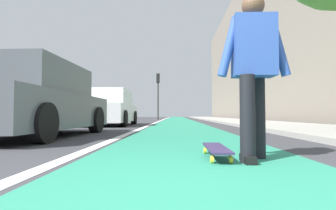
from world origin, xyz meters
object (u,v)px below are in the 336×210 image
at_px(skater_person, 253,65).
at_px(parked_car_mid, 110,109).
at_px(skateboard, 216,149).
at_px(parked_car_near, 35,102).
at_px(traffic_light, 158,88).

height_order(skater_person, parked_car_mid, skater_person).
distance_m(skateboard, parked_car_near, 4.14).
xyz_separation_m(skater_person, traffic_light, (19.78, 2.28, 1.84)).
xyz_separation_m(skateboard, skater_person, (-0.15, -0.35, 0.84)).
bearing_deg(traffic_light, parked_car_near, 175.54).
bearing_deg(skater_person, skateboard, 66.66).
height_order(parked_car_near, traffic_light, traffic_light).
distance_m(parked_car_near, parked_car_mid, 5.58).
bearing_deg(skater_person, parked_car_near, 54.05).
distance_m(parked_car_mid, traffic_light, 11.83).
relative_size(parked_car_near, traffic_light, 1.02).
xyz_separation_m(skateboard, traffic_light, (19.63, 1.93, 2.69)).
distance_m(parked_car_near, traffic_light, 17.34).
distance_m(skateboard, skater_person, 0.92).
bearing_deg(parked_car_mid, parked_car_near, 179.01).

